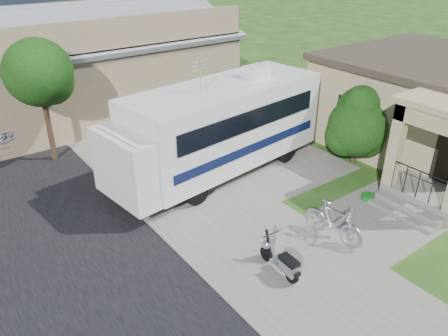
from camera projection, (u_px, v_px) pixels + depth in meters
ground at (290, 236)px, 12.39m from camera, size 120.00×120.00×0.00m
sidewalk_slab at (113, 133)px, 19.00m from camera, size 4.00×80.00×0.06m
driveway_slab at (235, 164)px, 16.39m from camera, size 7.00×6.00×0.05m
walk_slab at (385, 216)px, 13.24m from camera, size 4.00×3.00×0.05m
house at (430, 103)px, 17.28m from camera, size 9.47×7.80×3.54m
warehouse at (94, 67)px, 21.46m from camera, size 12.50×8.40×5.04m
street_tree_a at (41, 75)px, 15.42m from camera, size 2.44×2.40×4.58m
motorhome at (218, 126)px, 15.04m from camera, size 8.37×3.53×4.16m
shrub at (358, 124)px, 15.97m from camera, size 2.43×2.32×2.98m
scooter at (282, 261)px, 10.77m from camera, size 0.50×1.42×0.93m
bicycle at (333, 224)px, 11.96m from camera, size 0.80×1.92×1.12m
garden_hose at (368, 198)px, 14.07m from camera, size 0.42×0.42×0.19m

